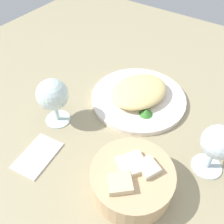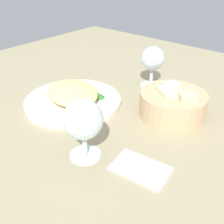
# 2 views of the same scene
# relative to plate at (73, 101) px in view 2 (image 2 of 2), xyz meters

# --- Properties ---
(ground_plane) EXTENTS (1.40, 1.40, 0.02)m
(ground_plane) POSITION_rel_plate_xyz_m (0.11, 0.01, -0.02)
(ground_plane) COLOR tan
(plate) EXTENTS (0.27, 0.27, 0.01)m
(plate) POSITION_rel_plate_xyz_m (0.00, 0.00, 0.00)
(plate) COLOR white
(plate) RESTS_ON ground_plane
(omelette) EXTENTS (0.20, 0.17, 0.04)m
(omelette) POSITION_rel_plate_xyz_m (0.00, 0.00, 0.03)
(omelette) COLOR #E8CF84
(omelette) RESTS_ON plate
(lettuce_garnish) EXTENTS (0.04, 0.04, 0.02)m
(lettuce_garnish) POSITION_rel_plate_xyz_m (0.05, 0.05, 0.02)
(lettuce_garnish) COLOR #387C2E
(lettuce_garnish) RESTS_ON plate
(bread_basket) EXTENTS (0.17, 0.17, 0.08)m
(bread_basket) POSITION_rel_plate_xyz_m (0.24, 0.12, 0.03)
(bread_basket) COLOR tan
(bread_basket) RESTS_ON ground_plane
(wine_glass_near) EXTENTS (0.08, 0.08, 0.13)m
(wine_glass_near) POSITION_rel_plate_xyz_m (0.19, -0.14, 0.08)
(wine_glass_near) COLOR silver
(wine_glass_near) RESTS_ON ground_plane
(wine_glass_far) EXTENTS (0.07, 0.07, 0.13)m
(wine_glass_far) POSITION_rel_plate_xyz_m (0.10, 0.24, 0.08)
(wine_glass_far) COLOR silver
(wine_glass_far) RESTS_ON ground_plane
(folded_napkin) EXTENTS (0.12, 0.08, 0.01)m
(folded_napkin) POSITION_rel_plate_xyz_m (0.30, -0.10, -0.00)
(folded_napkin) COLOR white
(folded_napkin) RESTS_ON ground_plane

